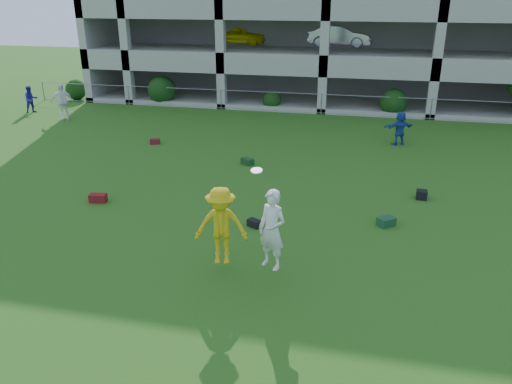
% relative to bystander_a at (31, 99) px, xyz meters
% --- Properties ---
extents(ground, '(100.00, 100.00, 0.00)m').
position_rel_bystander_a_xyz_m(ground, '(16.48, -15.66, -0.77)').
color(ground, '#235114').
rests_on(ground, ground).
extents(bystander_a, '(0.93, 0.95, 1.54)m').
position_rel_bystander_a_xyz_m(bystander_a, '(0.00, 0.00, 0.00)').
color(bystander_a, '#2B219B').
rests_on(bystander_a, ground).
extents(bystander_b, '(1.24, 1.03, 1.98)m').
position_rel_bystander_a_xyz_m(bystander_b, '(2.79, -1.11, 0.22)').
color(bystander_b, white).
rests_on(bystander_b, ground).
extents(bystander_d, '(1.49, 1.09, 1.56)m').
position_rel_bystander_a_xyz_m(bystander_d, '(20.62, -2.02, 0.01)').
color(bystander_d, '#214698').
rests_on(bystander_d, ground).
extents(bag_red_a, '(0.59, 0.38, 0.28)m').
position_rel_bystander_a_xyz_m(bag_red_a, '(10.59, -11.32, -0.63)').
color(bag_red_a, '#5B0F0F').
rests_on(bag_red_a, ground).
extents(bag_black_b, '(0.47, 0.41, 0.22)m').
position_rel_bystander_a_xyz_m(bag_black_b, '(16.12, -11.99, -0.66)').
color(bag_black_b, black).
rests_on(bag_black_b, ground).
extents(bag_green_c, '(0.61, 0.59, 0.26)m').
position_rel_bystander_a_xyz_m(bag_green_c, '(19.97, -11.02, -0.64)').
color(bag_green_c, '#163D20').
rests_on(bag_green_c, ground).
extents(crate_d, '(0.36, 0.36, 0.30)m').
position_rel_bystander_a_xyz_m(crate_d, '(21.17, -8.59, -0.62)').
color(crate_d, black).
rests_on(crate_d, ground).
extents(bag_red_f, '(0.52, 0.42, 0.24)m').
position_rel_bystander_a_xyz_m(bag_red_f, '(9.63, -4.45, -0.65)').
color(bag_red_f, '#5A150F').
rests_on(bag_red_f, ground).
extents(bag_green_g, '(0.58, 0.52, 0.25)m').
position_rel_bystander_a_xyz_m(bag_green_g, '(14.51, -6.37, -0.65)').
color(bag_green_g, '#143716').
rests_on(bag_green_g, ground).
extents(frisbee_contest, '(2.41, 1.00, 2.48)m').
position_rel_bystander_a_xyz_m(frisbee_contest, '(16.28, -14.79, 0.56)').
color(frisbee_contest, gold).
rests_on(frisbee_contest, ground).
extents(parking_garage, '(30.00, 14.00, 12.00)m').
position_rel_bystander_a_xyz_m(parking_garage, '(16.47, 12.04, 5.24)').
color(parking_garage, '#9E998C').
rests_on(parking_garage, ground).
extents(fence, '(36.06, 0.06, 1.20)m').
position_rel_bystander_a_xyz_m(fence, '(16.48, 3.34, -0.16)').
color(fence, gray).
rests_on(fence, ground).
extents(shrub_row, '(34.38, 2.52, 3.50)m').
position_rel_bystander_a_xyz_m(shrub_row, '(21.07, 4.04, 0.74)').
color(shrub_row, '#163D11').
rests_on(shrub_row, ground).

